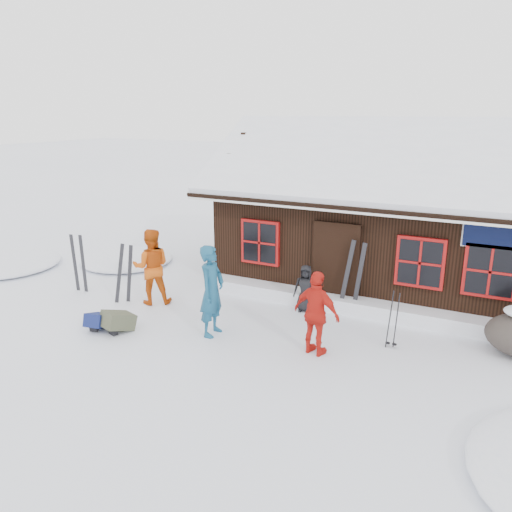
# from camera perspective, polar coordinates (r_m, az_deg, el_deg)

# --- Properties ---
(ground) EXTENTS (120.00, 120.00, 0.00)m
(ground) POSITION_cam_1_polar(r_m,az_deg,el_deg) (10.53, -0.02, -9.28)
(ground) COLOR white
(ground) RESTS_ON ground
(mountain_hut) EXTENTS (8.90, 6.09, 4.42)m
(mountain_hut) POSITION_cam_1_polar(r_m,az_deg,el_deg) (14.07, 14.74, 3.56)
(mountain_hut) COLOR black
(mountain_hut) RESTS_ON ground
(snow_drift) EXTENTS (7.60, 0.60, 0.35)m
(snow_drift) POSITION_cam_1_polar(r_m,az_deg,el_deg) (11.92, 11.41, -5.56)
(snow_drift) COLOR white
(snow_drift) RESTS_ON ground
(snow_mounds) EXTENTS (20.60, 13.20, 0.48)m
(snow_mounds) POSITION_cam_1_polar(r_m,az_deg,el_deg) (11.60, 11.58, -7.12)
(snow_mounds) COLOR white
(snow_mounds) RESTS_ON ground
(skier_teal) EXTENTS (0.50, 0.73, 1.94)m
(skier_teal) POSITION_cam_1_polar(r_m,az_deg,el_deg) (10.35, -5.07, -3.98)
(skier_teal) COLOR navy
(skier_teal) RESTS_ON ground
(skier_orange_left) EXTENTS (1.14, 1.09, 1.86)m
(skier_orange_left) POSITION_cam_1_polar(r_m,az_deg,el_deg) (12.28, -11.86, -1.20)
(skier_orange_left) COLOR #C74E0E
(skier_orange_left) RESTS_ON ground
(skier_orange_right) EXTENTS (1.04, 0.61, 1.67)m
(skier_orange_right) POSITION_cam_1_polar(r_m,az_deg,el_deg) (9.60, 6.94, -6.56)
(skier_orange_right) COLOR red
(skier_orange_right) RESTS_ON ground
(skier_crouched) EXTENTS (0.61, 0.46, 1.12)m
(skier_crouched) POSITION_cam_1_polar(r_m,az_deg,el_deg) (11.70, 5.67, -3.70)
(skier_crouched) COLOR black
(skier_crouched) RESTS_ON ground
(ski_pair_left) EXTENTS (0.54, 0.24, 1.53)m
(ski_pair_left) POSITION_cam_1_polar(r_m,az_deg,el_deg) (12.53, -14.80, -2.04)
(ski_pair_left) COLOR black
(ski_pair_left) RESTS_ON ground
(ski_pair_mid) EXTENTS (0.39, 0.10, 1.56)m
(ski_pair_mid) POSITION_cam_1_polar(r_m,az_deg,el_deg) (13.67, -19.57, -0.88)
(ski_pair_mid) COLOR black
(ski_pair_mid) RESTS_ON ground
(ski_pair_right) EXTENTS (0.63, 0.17, 1.79)m
(ski_pair_right) POSITION_cam_1_polar(r_m,az_deg,el_deg) (11.65, 10.98, -2.51)
(ski_pair_right) COLOR black
(ski_pair_right) RESTS_ON ground
(ski_poles) EXTENTS (0.22, 0.11, 1.22)m
(ski_poles) POSITION_cam_1_polar(r_m,az_deg,el_deg) (10.23, 15.38, -7.15)
(ski_poles) COLOR black
(ski_poles) RESTS_ON ground
(backpack_blue) EXTENTS (0.48, 0.58, 0.28)m
(backpack_blue) POSITION_cam_1_polar(r_m,az_deg,el_deg) (11.35, -17.55, -7.34)
(backpack_blue) COLOR #131D52
(backpack_blue) RESTS_ON ground
(backpack_olive) EXTENTS (0.63, 0.73, 0.34)m
(backpack_olive) POSITION_cam_1_polar(r_m,az_deg,el_deg) (11.12, -15.48, -7.51)
(backpack_olive) COLOR #434732
(backpack_olive) RESTS_ON ground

